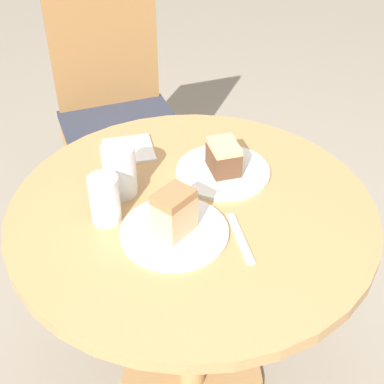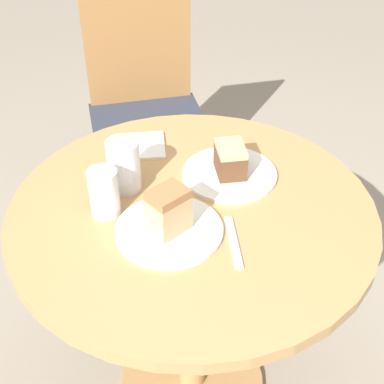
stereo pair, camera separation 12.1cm
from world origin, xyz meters
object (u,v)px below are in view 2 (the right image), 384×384
Objects in this scene: cake_slice_far at (230,159)px; glass_water at (124,167)px; chair at (147,112)px; plate_near at (169,230)px; glass_lemonade at (104,195)px; cake_slice_near at (168,211)px; plate_far at (230,174)px.

glass_water reaches higher than cake_slice_far.
plate_near is at bearing -95.72° from chair.
cake_slice_far is 0.85× the size of glass_lemonade.
glass_water is (-0.10, 0.17, -0.00)m from cake_slice_near.
plate_far is (0.15, 0.20, 0.00)m from plate_near.
plate_far is at bearing 8.17° from glass_water.
cake_slice_near is at bearing -126.81° from plate_far.
glass_lemonade is at bearing 152.75° from plate_near.
plate_near is at bearing -58.39° from glass_water.
glass_lemonade is at bearing -112.39° from glass_water.
cake_slice_far is (0.15, 0.20, 0.04)m from plate_near.
cake_slice_near is at bearing -27.25° from glass_lemonade.
glass_water is (0.04, 0.09, 0.01)m from glass_lemonade.
chair is 0.82m from cake_slice_far.
chair reaches higher than plate_far.
plate_near is at bearing 0.00° from cake_slice_near.
glass_lemonade is at bearing -156.03° from plate_far.
cake_slice_far is at bearing 23.97° from glass_lemonade.
cake_slice_near is at bearing 180.00° from plate_near.
cake_slice_near is at bearing -95.72° from chair.
glass_lemonade reaches higher than plate_near.
plate_far is at bearing -90.00° from cake_slice_far.
chair is at bearing 88.37° from glass_water.
chair is at bearing 94.95° from plate_near.
cake_slice_far is at bearing -82.97° from chair.
cake_slice_far is (0.15, 0.20, -0.01)m from cake_slice_near.
plate_near is at bearing -126.81° from plate_far.
glass_water is (-0.10, 0.17, 0.05)m from plate_near.
glass_lemonade is (-0.30, -0.13, 0.00)m from cake_slice_far.
glass_water reaches higher than glass_lemonade.
chair is at bearing 94.95° from cake_slice_near.
chair is at bearing 107.70° from cake_slice_far.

